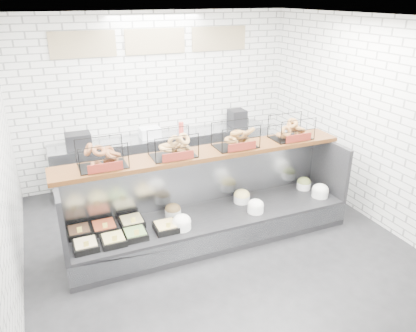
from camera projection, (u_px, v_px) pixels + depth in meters
name	position (u px, v px, depth m)	size (l,w,h in m)	color
ground	(220.00, 249.00, 5.59)	(5.50, 5.50, 0.00)	black
room_shell	(203.00, 92.00, 5.30)	(5.02, 5.51, 3.01)	white
display_case	(209.00, 217.00, 5.75)	(4.00, 0.90, 1.20)	black
bagel_shelf	(205.00, 143.00, 5.49)	(4.10, 0.50, 0.40)	#3B1F0C
prep_counter	(165.00, 157.00, 7.47)	(4.00, 0.60, 1.20)	#93969B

